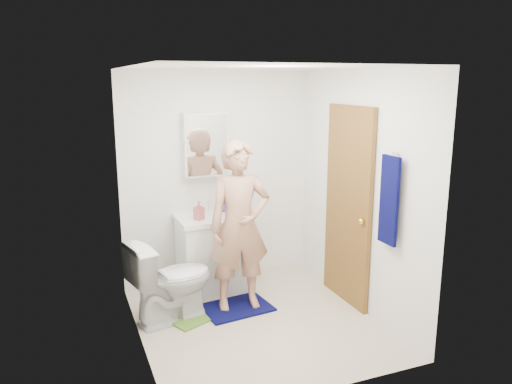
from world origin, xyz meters
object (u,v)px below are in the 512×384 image
toothbrush_cup (225,207)px  soap_dispenser (199,210)px  towel (389,200)px  toilet (171,280)px  vanity_cabinet (214,255)px  man (239,226)px  medicine_cabinet (206,145)px

toothbrush_cup → soap_dispenser: bearing=-149.0°
towel → toothbrush_cup: size_ratio=6.65×
soap_dispenser → toothbrush_cup: soap_dispenser is taller
towel → toilet: towel is taller
vanity_cabinet → man: 0.74m
toilet → man: 0.84m
toothbrush_cup → man: (-0.07, -0.68, -0.02)m
towel → toilet: (-1.78, 0.94, -0.84)m
soap_dispenser → toothbrush_cup: bearing=31.0°
vanity_cabinet → towel: bearing=-51.5°
medicine_cabinet → toilet: 1.54m
medicine_cabinet → man: 1.07m
toothbrush_cup → towel: bearing=-58.1°
medicine_cabinet → man: size_ratio=0.41×
vanity_cabinet → toothbrush_cup: size_ratio=6.65×
towel → man: bearing=139.2°
soap_dispenser → toothbrush_cup: size_ratio=1.64×
towel → medicine_cabinet: bearing=124.6°
toothbrush_cup → toilet: bearing=-138.8°
vanity_cabinet → toilet: toilet is taller
soap_dispenser → toothbrush_cup: 0.42m
toilet → toothbrush_cup: 1.14m
towel → soap_dispenser: size_ratio=4.05×
toilet → man: man is taller
vanity_cabinet → soap_dispenser: bearing=-154.8°
vanity_cabinet → man: (0.10, -0.55, 0.47)m
towel → man: 1.47m
towel → man: (-1.08, 0.93, -0.38)m
toilet → medicine_cabinet: bearing=-51.7°
vanity_cabinet → soap_dispenser: soap_dispenser is taller
vanity_cabinet → toilet: 0.81m
soap_dispenser → man: size_ratio=0.12×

